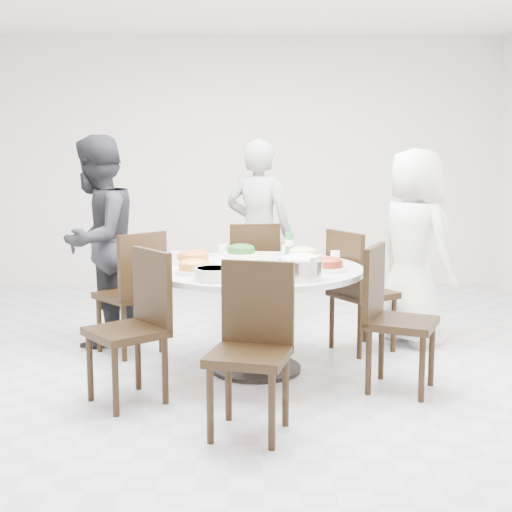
{
  "coord_description": "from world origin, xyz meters",
  "views": [
    {
      "loc": [
        0.06,
        -5.1,
        1.59
      ],
      "look_at": [
        0.17,
        -0.14,
        0.82
      ],
      "focal_mm": 50.0,
      "sensor_mm": 36.0,
      "label": 1
    }
  ],
  "objects_px": {
    "diner_right": "(414,247)",
    "diner_left": "(97,241)",
    "rice_bowl": "(301,269)",
    "soup_bowl": "(214,274)",
    "chair_ne": "(363,291)",
    "chair_nw": "(129,292)",
    "chair_s": "(249,352)",
    "dining_table": "(256,319)",
    "diner_middle": "(259,232)",
    "chair_se": "(402,319)",
    "chair_n": "(252,276)",
    "chair_sw": "(126,328)",
    "beverage_bottle": "(289,241)"
  },
  "relations": [
    {
      "from": "dining_table",
      "to": "chair_se",
      "type": "height_order",
      "value": "chair_se"
    },
    {
      "from": "chair_ne",
      "to": "diner_middle",
      "type": "height_order",
      "value": "diner_middle"
    },
    {
      "from": "chair_nw",
      "to": "chair_sw",
      "type": "relative_size",
      "value": 1.0
    },
    {
      "from": "chair_n",
      "to": "chair_nw",
      "type": "height_order",
      "value": "same"
    },
    {
      "from": "chair_ne",
      "to": "soup_bowl",
      "type": "relative_size",
      "value": 3.77
    },
    {
      "from": "rice_bowl",
      "to": "soup_bowl",
      "type": "height_order",
      "value": "rice_bowl"
    },
    {
      "from": "rice_bowl",
      "to": "soup_bowl",
      "type": "relative_size",
      "value": 1.13
    },
    {
      "from": "diner_left",
      "to": "diner_right",
      "type": "bearing_deg",
      "value": 106.65
    },
    {
      "from": "dining_table",
      "to": "chair_nw",
      "type": "bearing_deg",
      "value": 153.61
    },
    {
      "from": "chair_s",
      "to": "diner_right",
      "type": "height_order",
      "value": "diner_right"
    },
    {
      "from": "chair_ne",
      "to": "chair_se",
      "type": "bearing_deg",
      "value": 155.05
    },
    {
      "from": "chair_s",
      "to": "diner_right",
      "type": "bearing_deg",
      "value": 69.78
    },
    {
      "from": "chair_n",
      "to": "chair_sw",
      "type": "xyz_separation_m",
      "value": [
        -0.81,
        -1.76,
        0.0
      ]
    },
    {
      "from": "chair_n",
      "to": "diner_right",
      "type": "height_order",
      "value": "diner_right"
    },
    {
      "from": "chair_s",
      "to": "diner_left",
      "type": "relative_size",
      "value": 0.57
    },
    {
      "from": "chair_s",
      "to": "dining_table",
      "type": "bearing_deg",
      "value": 102.62
    },
    {
      "from": "beverage_bottle",
      "to": "dining_table",
      "type": "bearing_deg",
      "value": -116.6
    },
    {
      "from": "diner_middle",
      "to": "chair_ne",
      "type": "bearing_deg",
      "value": 149.66
    },
    {
      "from": "diner_middle",
      "to": "diner_left",
      "type": "bearing_deg",
      "value": 47.15
    },
    {
      "from": "diner_right",
      "to": "diner_left",
      "type": "height_order",
      "value": "diner_left"
    },
    {
      "from": "chair_sw",
      "to": "chair_se",
      "type": "distance_m",
      "value": 1.76
    },
    {
      "from": "chair_n",
      "to": "chair_nw",
      "type": "distance_m",
      "value": 1.16
    },
    {
      "from": "dining_table",
      "to": "rice_bowl",
      "type": "bearing_deg",
      "value": -58.67
    },
    {
      "from": "chair_ne",
      "to": "diner_middle",
      "type": "relative_size",
      "value": 0.57
    },
    {
      "from": "chair_ne",
      "to": "chair_s",
      "type": "height_order",
      "value": "same"
    },
    {
      "from": "chair_sw",
      "to": "diner_left",
      "type": "distance_m",
      "value": 1.49
    },
    {
      "from": "diner_right",
      "to": "rice_bowl",
      "type": "distance_m",
      "value": 1.53
    },
    {
      "from": "diner_middle",
      "to": "soup_bowl",
      "type": "bearing_deg",
      "value": 99.7
    },
    {
      "from": "chair_nw",
      "to": "diner_left",
      "type": "relative_size",
      "value": 0.57
    },
    {
      "from": "diner_middle",
      "to": "soup_bowl",
      "type": "height_order",
      "value": "diner_middle"
    },
    {
      "from": "rice_bowl",
      "to": "soup_bowl",
      "type": "xyz_separation_m",
      "value": [
        -0.55,
        -0.03,
        -0.02
      ]
    },
    {
      "from": "chair_s",
      "to": "soup_bowl",
      "type": "distance_m",
      "value": 0.76
    },
    {
      "from": "diner_left",
      "to": "soup_bowl",
      "type": "relative_size",
      "value": 6.65
    },
    {
      "from": "chair_se",
      "to": "chair_ne",
      "type": "bearing_deg",
      "value": 30.5
    },
    {
      "from": "chair_s",
      "to": "chair_se",
      "type": "bearing_deg",
      "value": 51.17
    },
    {
      "from": "chair_s",
      "to": "chair_sw",
      "type": "bearing_deg",
      "value": 161.2
    },
    {
      "from": "dining_table",
      "to": "beverage_bottle",
      "type": "height_order",
      "value": "beverage_bottle"
    },
    {
      "from": "beverage_bottle",
      "to": "rice_bowl",
      "type": "bearing_deg",
      "value": -89.63
    },
    {
      "from": "diner_middle",
      "to": "rice_bowl",
      "type": "xyz_separation_m",
      "value": [
        0.22,
        -1.88,
        -0.02
      ]
    },
    {
      "from": "chair_ne",
      "to": "chair_nw",
      "type": "distance_m",
      "value": 1.81
    },
    {
      "from": "chair_ne",
      "to": "rice_bowl",
      "type": "xyz_separation_m",
      "value": [
        -0.57,
        -0.95,
        0.34
      ]
    },
    {
      "from": "chair_s",
      "to": "beverage_bottle",
      "type": "xyz_separation_m",
      "value": [
        0.33,
        1.68,
        0.39
      ]
    },
    {
      "from": "dining_table",
      "to": "chair_ne",
      "type": "height_order",
      "value": "chair_ne"
    },
    {
      "from": "dining_table",
      "to": "diner_left",
      "type": "relative_size",
      "value": 0.89
    },
    {
      "from": "chair_nw",
      "to": "rice_bowl",
      "type": "relative_size",
      "value": 3.33
    },
    {
      "from": "diner_middle",
      "to": "soup_bowl",
      "type": "relative_size",
      "value": 6.56
    },
    {
      "from": "chair_se",
      "to": "soup_bowl",
      "type": "distance_m",
      "value": 1.25
    },
    {
      "from": "chair_se",
      "to": "beverage_bottle",
      "type": "bearing_deg",
      "value": 59.41
    },
    {
      "from": "chair_n",
      "to": "chair_nw",
      "type": "xyz_separation_m",
      "value": [
        -0.96,
        -0.66,
        0.0
      ]
    },
    {
      "from": "chair_nw",
      "to": "soup_bowl",
      "type": "bearing_deg",
      "value": 82.93
    }
  ]
}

